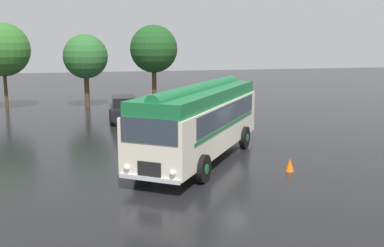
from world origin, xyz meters
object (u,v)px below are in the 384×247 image
object	(u,v)px
car_near_left	(124,109)
car_mid_right	(202,107)
car_mid_left	(163,108)
vintage_bus	(200,119)
traffic_cone	(290,165)

from	to	relation	value
car_near_left	car_mid_right	xyz separation A→B (m)	(5.25, -0.41, 0.00)
car_mid_left	car_mid_right	world-z (taller)	same
vintage_bus	car_near_left	world-z (taller)	vintage_bus
car_mid_right	traffic_cone	world-z (taller)	car_mid_right
car_mid_right	traffic_cone	size ratio (longest dim) A/B	7.65
traffic_cone	vintage_bus	bearing A→B (deg)	139.55
car_near_left	vintage_bus	bearing A→B (deg)	-77.55
vintage_bus	car_mid_right	xyz separation A→B (m)	(2.89, 10.30, -1.05)
traffic_cone	car_mid_right	bearing A→B (deg)	91.10
car_mid_left	traffic_cone	xyz separation A→B (m)	(2.91, -13.05, -0.57)
car_mid_left	vintage_bus	bearing A→B (deg)	-91.27
car_mid_left	car_mid_right	bearing A→B (deg)	-1.58
car_near_left	traffic_cone	bearing A→B (deg)	-67.66
car_near_left	car_mid_left	xyz separation A→B (m)	(2.59, -0.34, 0.00)
car_near_left	car_mid_left	distance (m)	2.62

